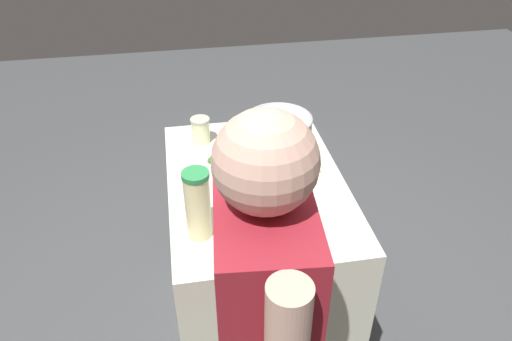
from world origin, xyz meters
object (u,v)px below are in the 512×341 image
Objects in this scene: mason_jar at (201,130)px; broccoli_bowl_front at (217,164)px; cooking_pot at (279,136)px; broccoli_bowl_center at (270,208)px; lemonade_pitcher at (198,204)px.

broccoli_bowl_front is (0.24, 0.05, -0.03)m from mason_jar.
mason_jar is at bearing -120.71° from cooking_pot.
cooking_pot reaches higher than broccoli_bowl_center.
lemonade_pitcher reaches higher than broccoli_bowl_front.
mason_jar is (-0.19, -0.32, -0.05)m from cooking_pot.
cooking_pot is at bearing 59.29° from mason_jar.
mason_jar reaches higher than broccoli_bowl_center.
broccoli_bowl_center is at bearing 25.79° from broccoli_bowl_front.
broccoli_bowl_center is at bearing 19.90° from mason_jar.
cooking_pot reaches higher than broccoli_bowl_front.
cooking_pot is at bearing 163.68° from broccoli_bowl_center.
broccoli_bowl_front is at bearing 165.27° from lemonade_pitcher.
lemonade_pitcher is at bearing -40.61° from cooking_pot.
mason_jar is 0.60m from broccoli_bowl_center.
cooking_pot is 1.33× the size of lemonade_pitcher.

